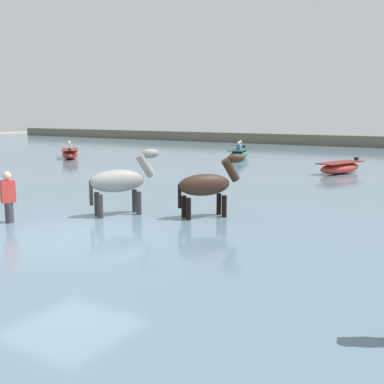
% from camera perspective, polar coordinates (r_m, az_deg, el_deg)
% --- Properties ---
extents(ground_plane, '(120.00, 120.00, 0.00)m').
position_cam_1_polar(ground_plane, '(10.64, -14.61, -7.22)').
color(ground_plane, gray).
extents(water_surface, '(90.00, 90.00, 0.39)m').
position_cam_1_polar(water_surface, '(18.73, 8.12, 0.74)').
color(water_surface, slate).
rests_on(water_surface, ground).
extents(horse_lead_dark_bay, '(1.35, 1.63, 1.97)m').
position_cam_1_polar(horse_lead_dark_bay, '(11.97, 1.82, 0.66)').
color(horse_lead_dark_bay, '#382319').
rests_on(horse_lead_dark_bay, ground).
extents(horse_trailing_grey, '(1.31, 1.78, 2.08)m').
position_cam_1_polar(horse_trailing_grey, '(12.37, -8.60, 1.12)').
color(horse_trailing_grey, gray).
rests_on(horse_trailing_grey, ground).
extents(boat_distant_west, '(1.50, 2.81, 1.01)m').
position_cam_1_polar(boat_distant_west, '(28.08, 5.71, 4.65)').
color(boat_distant_west, '#337556').
rests_on(boat_distant_west, water_surface).
extents(boat_far_inshore, '(1.64, 2.80, 0.65)m').
position_cam_1_polar(boat_far_inshore, '(21.80, 17.38, 2.80)').
color(boat_far_inshore, '#BC382D').
rests_on(boat_far_inshore, water_surface).
extents(boat_mid_outer, '(2.45, 2.43, 1.03)m').
position_cam_1_polar(boat_mid_outer, '(28.67, -14.46, 4.49)').
color(boat_mid_outer, '#BC382D').
rests_on(boat_mid_outer, water_surface).
extents(person_wading_close, '(0.31, 0.37, 1.63)m').
position_cam_1_polar(person_wading_close, '(12.21, -21.19, -1.24)').
color(person_wading_close, '#383842').
rests_on(person_wading_close, ground).
extents(far_shoreline, '(80.00, 2.40, 1.26)m').
position_cam_1_polar(far_shoreline, '(40.24, 21.38, 5.43)').
color(far_shoreline, '#605B4C').
rests_on(far_shoreline, ground).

